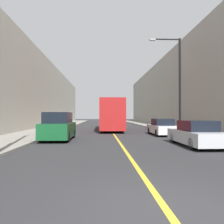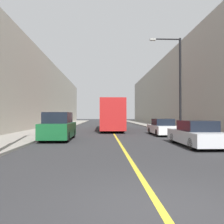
{
  "view_description": "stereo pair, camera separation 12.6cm",
  "coord_description": "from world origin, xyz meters",
  "px_view_note": "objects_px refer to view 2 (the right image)",
  "views": [
    {
      "loc": [
        -1.22,
        -4.04,
        1.75
      ],
      "look_at": [
        -0.37,
        12.4,
        2.0
      ],
      "focal_mm": 35.0,
      "sensor_mm": 36.0,
      "label": 1
    },
    {
      "loc": [
        -1.09,
        -4.04,
        1.75
      ],
      "look_at": [
        -0.37,
        12.4,
        2.0
      ],
      "focal_mm": 35.0,
      "sensor_mm": 36.0,
      "label": 2
    }
  ],
  "objects_px": {
    "parked_suv_left": "(59,127)",
    "car_right_near": "(196,134)",
    "street_lamp_left": "(2,47)",
    "street_lamp_right": "(178,79)",
    "bus": "(111,115)",
    "car_right_mid": "(162,128)"
  },
  "relations": [
    {
      "from": "parked_suv_left",
      "to": "street_lamp_right",
      "type": "relative_size",
      "value": 0.54
    },
    {
      "from": "car_right_mid",
      "to": "street_lamp_left",
      "type": "relative_size",
      "value": 0.55
    },
    {
      "from": "street_lamp_left",
      "to": "street_lamp_right",
      "type": "bearing_deg",
      "value": 39.81
    },
    {
      "from": "car_right_mid",
      "to": "parked_suv_left",
      "type": "bearing_deg",
      "value": -157.7
    },
    {
      "from": "parked_suv_left",
      "to": "street_lamp_left",
      "type": "height_order",
      "value": "street_lamp_left"
    },
    {
      "from": "parked_suv_left",
      "to": "car_right_near",
      "type": "height_order",
      "value": "parked_suv_left"
    },
    {
      "from": "car_right_mid",
      "to": "street_lamp_right",
      "type": "height_order",
      "value": "street_lamp_right"
    },
    {
      "from": "parked_suv_left",
      "to": "street_lamp_right",
      "type": "xyz_separation_m",
      "value": [
        9.69,
        3.02,
        3.98
      ]
    },
    {
      "from": "bus",
      "to": "street_lamp_left",
      "type": "bearing_deg",
      "value": -108.3
    },
    {
      "from": "bus",
      "to": "street_lamp_right",
      "type": "distance_m",
      "value": 9.54
    },
    {
      "from": "bus",
      "to": "car_right_near",
      "type": "bearing_deg",
      "value": -72.38
    },
    {
      "from": "parked_suv_left",
      "to": "street_lamp_right",
      "type": "bearing_deg",
      "value": 17.33
    },
    {
      "from": "bus",
      "to": "car_right_near",
      "type": "xyz_separation_m",
      "value": [
        4.32,
        -13.6,
        -1.17
      ]
    },
    {
      "from": "street_lamp_right",
      "to": "street_lamp_left",
      "type": "bearing_deg",
      "value": -140.19
    },
    {
      "from": "parked_suv_left",
      "to": "street_lamp_left",
      "type": "bearing_deg",
      "value": -101.56
    },
    {
      "from": "bus",
      "to": "car_right_mid",
      "type": "distance_m",
      "value": 8.03
    },
    {
      "from": "bus",
      "to": "street_lamp_left",
      "type": "distance_m",
      "value": 17.33
    },
    {
      "from": "car_right_near",
      "to": "car_right_mid",
      "type": "relative_size",
      "value": 1.06
    },
    {
      "from": "car_right_mid",
      "to": "street_lamp_left",
      "type": "xyz_separation_m",
      "value": [
        -9.68,
        -9.55,
        4.06
      ]
    },
    {
      "from": "bus",
      "to": "car_right_near",
      "type": "distance_m",
      "value": 14.32
    },
    {
      "from": "bus",
      "to": "car_right_mid",
      "type": "bearing_deg",
      "value": -57.12
    },
    {
      "from": "bus",
      "to": "car_right_near",
      "type": "height_order",
      "value": "bus"
    }
  ]
}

